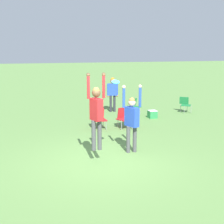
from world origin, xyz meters
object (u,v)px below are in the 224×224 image
Objects in this scene: person_jumping at (96,110)px; camping_chair_2 at (98,117)px; person_defending at (132,117)px; camping_chair_3 at (185,103)px; cooler_box at (152,114)px; camping_chair_4 at (124,117)px; camping_chair_1 at (134,105)px; person_spectator_near at (113,91)px; frisbee at (115,82)px.

person_jumping is 3.90m from camping_chair_2.
person_jumping is 1.38m from person_defending.
camping_chair_3 is 2.02× the size of cooler_box.
camping_chair_3 is (5.90, 5.54, -1.06)m from person_jumping.
camping_chair_4 is (-3.93, -2.12, 0.02)m from camping_chair_3.
camping_chair_1 is 1.99× the size of cooler_box.
person_jumping reaches higher than camping_chair_4.
camping_chair_3 is (4.68, 5.05, -0.67)m from person_defending.
camping_chair_1 is at bearing 136.99° from person_defending.
person_defending reaches higher than camping_chair_3.
camping_chair_2 is 5.32m from camping_chair_3.
person_defending reaches higher than cooler_box.
camping_chair_1 is 2.65m from camping_chair_3.
camping_chair_4 is 0.47× the size of person_spectator_near.
person_defending reaches higher than camping_chair_1.
cooler_box is (2.57, 4.28, -0.93)m from person_defending.
camping_chair_3 is at bearing 115.25° from person_defending.
frisbee reaches higher than camping_chair_1.
camping_chair_4 reaches higher than cooler_box.
camping_chair_1 is 0.44× the size of person_spectator_near.
cooler_box is at bearing -60.43° from person_jumping.
frisbee is 3.95m from camping_chair_2.
camping_chair_3 is at bearing 142.93° from camping_chair_1.
frisbee is 6.52m from camping_chair_1.
cooler_box is at bearing -39.06° from person_spectator_near.
camping_chair_3 is at bearing -172.32° from camping_chair_4.
person_defending is 2.76× the size of camping_chair_3.
camping_chair_2 is (0.35, 3.50, -1.80)m from frisbee.
camping_chair_2 is (0.94, 3.63, -1.06)m from person_jumping.
person_defending is at bearing 92.78° from camping_chair_2.
cooler_box is (-2.11, -0.78, -0.27)m from camping_chair_3.
cooler_box is at bearing -164.16° from camping_chair_4.
frisbee is at bearing -124.59° from cooler_box.
camping_chair_1 is (2.04, 5.30, -0.67)m from person_defending.
person_defending is 6.32m from person_spectator_near.
person_defending is at bearing 37.27° from camping_chair_1.
camping_chair_2 is 3.08m from cooler_box.
person_jumping is at bearing -128.49° from cooler_box.
person_spectator_near is at bearing -118.41° from camping_chair_2.
person_defending is 2.79× the size of camping_chair_1.
frisbee reaches higher than camping_chair_2.
person_defending reaches higher than camping_chair_2.
frisbee is 6.92m from person_spectator_near.
frisbee reaches higher than person_spectator_near.
camping_chair_1 is (3.26, 5.79, -1.07)m from person_jumping.
person_jumping is 7.14m from person_spectator_near.
camping_chair_3 is at bearing 45.57° from frisbee.
frisbee is 0.28× the size of camping_chair_2.
person_jumping reaches higher than camping_chair_3.
cooler_box is at bearing 57.78° from camping_chair_3.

